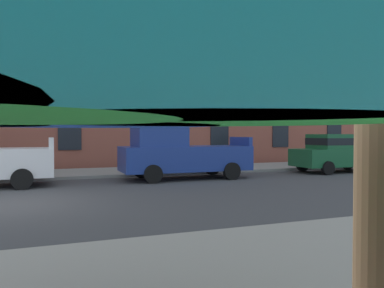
{
  "coord_description": "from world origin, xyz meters",
  "views": [
    {
      "loc": [
        1.09,
        -10.5,
        1.79
      ],
      "look_at": [
        6.25,
        3.2,
        1.4
      ],
      "focal_mm": 35.44,
      "sensor_mm": 36.0,
      "label": 1
    }
  ],
  "objects": [
    {
      "name": "sedan_green",
      "position": [
        13.76,
        3.7,
        0.95
      ],
      "size": [
        4.4,
        1.98,
        1.78
      ],
      "color": "#195933",
      "rests_on": "ground"
    },
    {
      "name": "apartment_building",
      "position": [
        -0.0,
        14.99,
        9.6
      ],
      "size": [
        40.37,
        12.08,
        19.2
      ],
      "color": "#934C3D",
      "rests_on": "ground"
    },
    {
      "name": "pickup_blue",
      "position": [
        5.92,
        3.7,
        1.03
      ],
      "size": [
        5.1,
        2.12,
        2.2
      ],
      "color": "navy",
      "rests_on": "ground"
    },
    {
      "name": "sidewalk_far",
      "position": [
        0.0,
        6.8,
        0.06
      ],
      "size": [
        56.0,
        3.6,
        0.12
      ],
      "primitive_type": "cube",
      "color": "gray",
      "rests_on": "ground"
    },
    {
      "name": "ground_plane",
      "position": [
        0.0,
        0.0,
        0.0
      ],
      "size": [
        120.0,
        120.0,
        0.0
      ],
      "primitive_type": "plane",
      "color": "#424244"
    }
  ]
}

